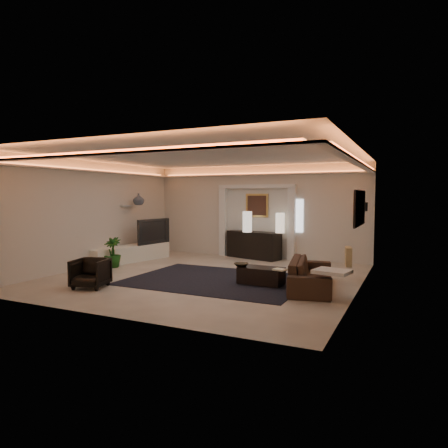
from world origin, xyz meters
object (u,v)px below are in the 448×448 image
at_px(coffee_table, 261,275).
at_px(armchair, 90,273).
at_px(sofa, 311,274).
at_px(console, 254,245).

bearing_deg(coffee_table, armchair, -148.47).
height_order(sofa, armchair, armchair).
height_order(console, armchair, console).
xyz_separation_m(coffee_table, armchair, (-3.17, -1.84, 0.11)).
relative_size(console, armchair, 2.55).
relative_size(coffee_table, armchair, 1.40).
height_order(console, sofa, console).
bearing_deg(coffee_table, console, 114.93).
bearing_deg(armchair, sofa, 8.85).
xyz_separation_m(sofa, armchair, (-4.26, -1.92, 0.00)).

